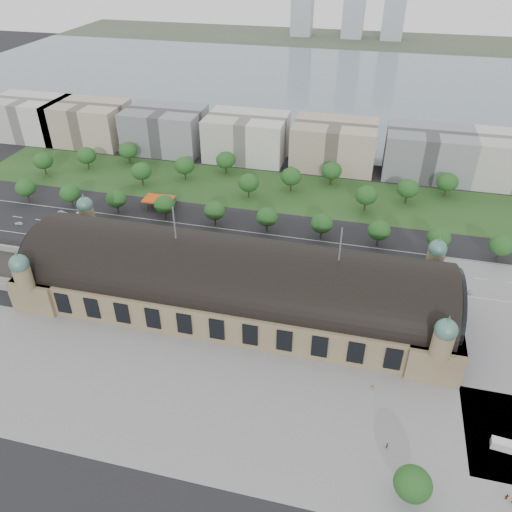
% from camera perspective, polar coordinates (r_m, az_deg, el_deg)
% --- Properties ---
extents(ground, '(900.00, 900.00, 0.00)m').
position_cam_1_polar(ground, '(180.24, -2.47, -5.68)').
color(ground, black).
rests_on(ground, ground).
extents(station, '(150.00, 48.40, 44.30)m').
position_cam_1_polar(station, '(173.86, -2.56, -3.08)').
color(station, '#897D55').
rests_on(station, ground).
extents(plaza_south, '(190.00, 48.00, 0.12)m').
position_cam_1_polar(plaza_south, '(148.43, -3.42, -16.87)').
color(plaza_south, gray).
rests_on(plaza_south, ground).
extents(road_slab, '(260.00, 26.00, 0.10)m').
position_cam_1_polar(road_slab, '(214.56, -4.86, 1.46)').
color(road_slab, black).
rests_on(road_slab, ground).
extents(grass_belt, '(300.00, 45.00, 0.10)m').
position_cam_1_polar(grass_belt, '(259.36, -0.06, 7.68)').
color(grass_belt, '#254E1F').
rests_on(grass_belt, ground).
extents(petrol_station, '(14.00, 13.00, 5.05)m').
position_cam_1_polar(petrol_station, '(246.32, -10.50, 6.34)').
color(petrol_station, '#D94A0C').
rests_on(petrol_station, ground).
extents(lake, '(700.00, 320.00, 0.08)m').
position_cam_1_polar(lake, '(447.68, 8.54, 18.77)').
color(lake, slate).
rests_on(lake, ground).
extents(far_shore, '(700.00, 120.00, 0.14)m').
position_cam_1_polar(far_shore, '(642.44, 10.77, 23.16)').
color(far_shore, '#44513D').
rests_on(far_shore, ground).
extents(far_tower_right, '(24.00, 24.00, 75.00)m').
position_cam_1_polar(far_tower_right, '(645.45, 15.65, 26.03)').
color(far_tower_right, '#9EA8B2').
rests_on(far_tower_right, ground).
extents(office_0, '(45.00, 32.00, 24.00)m').
position_cam_1_polar(office_0, '(354.27, -24.30, 14.20)').
color(office_0, silver).
rests_on(office_0, ground).
extents(office_1, '(45.00, 32.00, 24.00)m').
position_cam_1_polar(office_1, '(332.08, -18.56, 14.23)').
color(office_1, '#BCA793').
rests_on(office_1, ground).
extents(office_2, '(45.00, 32.00, 24.00)m').
position_cam_1_polar(office_2, '(309.42, -10.34, 14.02)').
color(office_2, gray).
rests_on(office_2, ground).
extents(office_3, '(45.00, 32.00, 24.00)m').
position_cam_1_polar(office_3, '(293.60, -1.07, 13.46)').
color(office_3, silver).
rests_on(office_3, ground).
extents(office_4, '(45.00, 32.00, 24.00)m').
position_cam_1_polar(office_4, '(285.76, 8.92, 12.47)').
color(office_4, '#BCA793').
rests_on(office_4, ground).
extents(office_5, '(45.00, 32.00, 24.00)m').
position_cam_1_polar(office_5, '(286.57, 19.06, 11.08)').
color(office_5, gray).
rests_on(office_5, ground).
extents(tree_row_0, '(9.60, 9.60, 11.52)m').
position_cam_1_polar(tree_row_0, '(267.98, -24.85, 7.08)').
color(tree_row_0, '#2D2116').
rests_on(tree_row_0, ground).
extents(tree_row_1, '(9.60, 9.60, 11.52)m').
position_cam_1_polar(tree_row_1, '(254.34, -20.49, 6.74)').
color(tree_row_1, '#2D2116').
rests_on(tree_row_1, ground).
extents(tree_row_2, '(9.60, 9.60, 11.52)m').
position_cam_1_polar(tree_row_2, '(242.32, -15.68, 6.32)').
color(tree_row_2, '#2D2116').
rests_on(tree_row_2, ground).
extents(tree_row_3, '(9.60, 9.60, 11.52)m').
position_cam_1_polar(tree_row_3, '(232.16, -10.43, 5.80)').
color(tree_row_3, '#2D2116').
rests_on(tree_row_3, ground).
extents(tree_row_4, '(9.60, 9.60, 11.52)m').
position_cam_1_polar(tree_row_4, '(224.12, -4.75, 5.19)').
color(tree_row_4, '#2D2116').
rests_on(tree_row_4, ground).
extents(tree_row_5, '(9.60, 9.60, 11.52)m').
position_cam_1_polar(tree_row_5, '(218.44, 1.27, 4.49)').
color(tree_row_5, '#2D2116').
rests_on(tree_row_5, ground).
extents(tree_row_6, '(9.60, 9.60, 11.52)m').
position_cam_1_polar(tree_row_6, '(215.30, 7.53, 3.71)').
color(tree_row_6, '#2D2116').
rests_on(tree_row_6, ground).
extents(tree_row_7, '(9.60, 9.60, 11.52)m').
position_cam_1_polar(tree_row_7, '(214.81, 13.88, 2.86)').
color(tree_row_7, '#2D2116').
rests_on(tree_row_7, ground).
extents(tree_row_8, '(9.60, 9.60, 11.52)m').
position_cam_1_polar(tree_row_8, '(216.99, 20.17, 1.99)').
color(tree_row_8, '#2D2116').
rests_on(tree_row_8, ground).
extents(tree_row_9, '(9.60, 9.60, 11.52)m').
position_cam_1_polar(tree_row_9, '(221.76, 26.26, 1.13)').
color(tree_row_9, '#2D2116').
rests_on(tree_row_9, ground).
extents(tree_belt_0, '(10.40, 10.40, 12.48)m').
position_cam_1_polar(tree_belt_0, '(295.01, -23.17, 9.99)').
color(tree_belt_0, '#2D2116').
rests_on(tree_belt_0, ground).
extents(tree_belt_1, '(10.40, 10.40, 12.48)m').
position_cam_1_polar(tree_belt_1, '(293.67, -18.82, 10.83)').
color(tree_belt_1, '#2D2116').
rests_on(tree_belt_1, ground).
extents(tree_belt_2, '(10.40, 10.40, 12.48)m').
position_cam_1_polar(tree_belt_2, '(294.04, -14.42, 11.61)').
color(tree_belt_2, '#2D2116').
rests_on(tree_belt_2, ground).
extents(tree_belt_3, '(10.40, 10.40, 12.48)m').
position_cam_1_polar(tree_belt_3, '(266.19, -12.98, 9.43)').
color(tree_belt_3, '#2D2116').
rests_on(tree_belt_3, ground).
extents(tree_belt_4, '(10.40, 10.40, 12.48)m').
position_cam_1_polar(tree_belt_4, '(268.76, -8.19, 10.20)').
color(tree_belt_4, '#2D2116').
rests_on(tree_belt_4, ground).
extents(tree_belt_5, '(10.40, 10.40, 12.48)m').
position_cam_1_polar(tree_belt_5, '(273.16, -3.50, 10.89)').
color(tree_belt_5, '#2D2116').
rests_on(tree_belt_5, ground).
extents(tree_belt_6, '(10.40, 10.40, 12.48)m').
position_cam_1_polar(tree_belt_6, '(247.34, -0.84, 8.38)').
color(tree_belt_6, '#2D2116').
rests_on(tree_belt_6, ground).
extents(tree_belt_7, '(10.40, 10.40, 12.48)m').
position_cam_1_polar(tree_belt_7, '(254.40, 4.04, 9.05)').
color(tree_belt_7, '#2D2116').
rests_on(tree_belt_7, ground).
extents(tree_belt_8, '(10.40, 10.40, 12.48)m').
position_cam_1_polar(tree_belt_8, '(263.19, 8.65, 9.63)').
color(tree_belt_8, '#2D2116').
rests_on(tree_belt_8, ground).
extents(tree_belt_9, '(10.40, 10.40, 12.48)m').
position_cam_1_polar(tree_belt_9, '(240.83, 12.51, 6.79)').
color(tree_belt_9, '#2D2116').
rests_on(tree_belt_9, ground).
extents(tree_belt_10, '(10.40, 10.40, 12.48)m').
position_cam_1_polar(tree_belt_10, '(252.40, 16.98, 7.39)').
color(tree_belt_10, '#2D2116').
rests_on(tree_belt_10, ground).
extents(tree_belt_11, '(10.40, 10.40, 12.48)m').
position_cam_1_polar(tree_belt_11, '(265.37, 21.04, 7.90)').
color(tree_belt_11, '#2D2116').
rests_on(tree_belt_11, ground).
extents(tree_plaza_s, '(9.00, 9.00, 10.64)m').
position_cam_1_polar(tree_plaza_s, '(131.87, 17.49, -23.59)').
color(tree_plaza_s, '#2D2116').
rests_on(tree_plaza_s, ground).
extents(traffic_car_0, '(3.89, 1.98, 1.27)m').
position_cam_1_polar(traffic_car_0, '(251.47, -25.47, 3.40)').
color(traffic_car_0, silver).
rests_on(traffic_car_0, ground).
extents(traffic_car_1, '(5.03, 2.22, 1.60)m').
position_cam_1_polar(traffic_car_1, '(252.25, -21.25, 4.62)').
color(traffic_car_1, '#989AA0').
rests_on(traffic_car_1, ground).
extents(traffic_car_2, '(5.82, 2.71, 1.61)m').
position_cam_1_polar(traffic_car_2, '(226.09, -16.94, 2.04)').
color(traffic_car_2, black).
rests_on(traffic_car_2, ground).
extents(traffic_car_3, '(5.84, 2.76, 1.65)m').
position_cam_1_polar(traffic_car_3, '(224.88, -9.19, 3.01)').
color(traffic_car_3, maroon).
rests_on(traffic_car_3, ground).
extents(traffic_car_4, '(4.00, 1.85, 1.33)m').
position_cam_1_polar(traffic_car_4, '(203.74, 6.20, -0.37)').
color(traffic_car_4, '#16223F').
rests_on(traffic_car_4, ground).
extents(traffic_car_6, '(5.16, 2.89, 1.36)m').
position_cam_1_polar(traffic_car_6, '(201.31, 22.72, -3.67)').
color(traffic_car_6, silver).
rests_on(traffic_car_6, ground).
extents(parked_car_0, '(4.36, 3.96, 1.44)m').
position_cam_1_polar(parked_car_0, '(229.02, -20.33, 1.74)').
color(parked_car_0, black).
rests_on(parked_car_0, ground).
extents(parked_car_1, '(6.00, 5.11, 1.53)m').
position_cam_1_polar(parked_car_1, '(225.01, -20.34, 1.14)').
color(parked_car_1, maroon).
rests_on(parked_car_1, ground).
extents(parked_car_2, '(4.98, 3.74, 1.34)m').
position_cam_1_polar(parked_car_2, '(218.20, -15.41, 1.04)').
color(parked_car_2, '#18163F').
rests_on(parked_car_2, ground).
extents(parked_car_3, '(4.22, 3.84, 1.39)m').
position_cam_1_polar(parked_car_3, '(218.71, -15.68, 1.08)').
color(parked_car_3, '#505257').
rests_on(parked_car_3, ground).
extents(parked_car_4, '(5.07, 4.09, 1.62)m').
position_cam_1_polar(parked_car_4, '(211.77, -11.81, 0.56)').
color(parked_car_4, '#BABABC').
rests_on(parked_car_4, ground).
extents(parked_car_5, '(5.31, 4.12, 1.34)m').
position_cam_1_polar(parked_car_5, '(210.13, -10.69, 0.37)').
color(parked_car_5, '#999AA1').
rests_on(parked_car_5, ground).
extents(parked_car_6, '(5.46, 4.69, 1.50)m').
position_cam_1_polar(parked_car_6, '(201.88, -5.61, -0.65)').
color(parked_car_6, black).
rests_on(parked_car_6, ground).
extents(bus_west, '(12.62, 3.51, 3.48)m').
position_cam_1_polar(bus_west, '(201.36, -0.54, -0.23)').
color(bus_west, red).
rests_on(bus_west, ground).
extents(bus_mid, '(12.85, 4.09, 3.52)m').
position_cam_1_polar(bus_mid, '(200.63, 6.57, -0.62)').
color(bus_mid, beige).
rests_on(bus_mid, ground).
extents(bus_east, '(11.09, 3.44, 3.04)m').
position_cam_1_polar(bus_east, '(200.68, 6.87, -0.71)').
color(bus_east, silver).
rests_on(bus_east, ground).
extents(van_east, '(6.52, 3.17, 2.72)m').
position_cam_1_polar(van_east, '(153.31, 26.33, -18.81)').
color(van_east, silver).
rests_on(van_east, ground).
extents(pedestrian_0, '(1.00, 0.65, 1.93)m').
position_cam_1_polar(pedestrian_0, '(155.31, 13.16, -14.46)').
color(pedestrian_0, gray).
rests_on(pedestrian_0, ground).
extents(pedestrian_1, '(0.71, 0.84, 1.95)m').
position_cam_1_polar(pedestrian_1, '(143.57, 14.75, -20.24)').
color(pedestrian_1, gray).
rests_on(pedestrian_1, ground).
extents(pedestrian_3, '(1.20, 0.78, 1.89)m').
position_cam_1_polar(pedestrian_3, '(144.88, 26.74, -23.37)').
color(pedestrian_3, gray).
rests_on(pedestrian_3, ground).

